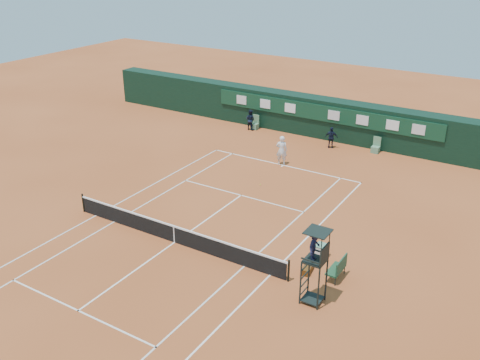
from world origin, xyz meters
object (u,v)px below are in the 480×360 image
Objects in this scene: player_bench at (338,268)px; cooler at (322,251)px; umpire_chair at (315,252)px; player at (282,150)px; tennis_net at (174,234)px.

cooler is at bearing 135.70° from player_bench.
umpire_chair reaches higher than player.
player is (-7.05, 9.31, 0.69)m from cooler.
umpire_chair is at bearing -97.43° from player_bench.
cooler is 0.32× the size of player.
umpire_chair reaches higher than tennis_net.
player_bench is 1.86× the size of cooler.
umpire_chair is 5.30× the size of cooler.
tennis_net is 8.19m from umpire_chair.
umpire_chair reaches higher than player_bench.
cooler is at bearing 21.26° from tennis_net.
tennis_net is 20.00× the size of cooler.
cooler is (-1.36, 1.33, -0.27)m from player_bench.
tennis_net is at bearing 67.82° from player.
tennis_net is at bearing -170.81° from player_bench.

